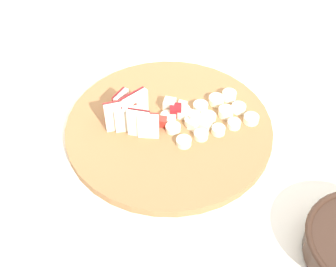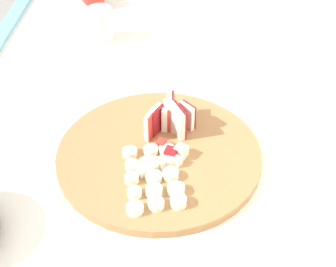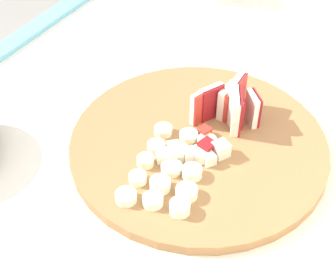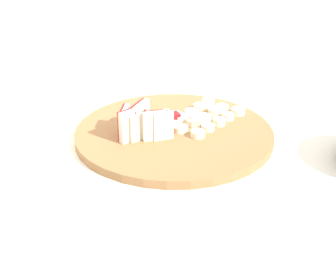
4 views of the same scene
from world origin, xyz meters
name	(u,v)px [view 1 (image 1 of 4)]	position (x,y,z in m)	size (l,w,h in m)	color
tile_backsplash	(143,109)	(0.00, 0.39, 0.66)	(2.40, 0.04, 1.32)	silver
cutting_board	(169,128)	(-0.01, 0.09, 0.89)	(0.38, 0.38, 0.02)	olive
apple_wedge_fan	(130,114)	(-0.08, 0.11, 0.92)	(0.09, 0.10, 0.06)	#B22D23
apple_dice_pile	(183,115)	(0.02, 0.10, 0.90)	(0.10, 0.09, 0.02)	white
banana_slice_rows	(209,116)	(0.06, 0.09, 0.90)	(0.17, 0.12, 0.02)	beige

